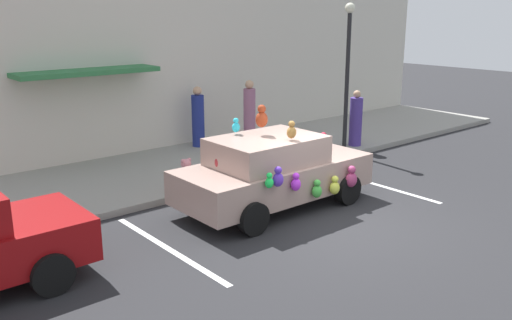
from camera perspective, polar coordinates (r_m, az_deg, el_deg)
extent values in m
plane|color=#262628|center=(11.00, 7.92, -6.39)|extent=(60.00, 60.00, 0.00)
cube|color=gray|center=(14.60, -6.73, -0.57)|extent=(24.00, 4.00, 0.15)
cube|color=beige|center=(15.92, -11.47, 11.97)|extent=(24.00, 0.30, 6.40)
cube|color=#2D7240|center=(14.61, -17.19, 8.77)|extent=(3.60, 1.10, 0.12)
cube|color=silver|center=(13.50, 12.23, -2.45)|extent=(0.12, 3.60, 0.01)
cube|color=silver|center=(9.86, -9.15, -9.06)|extent=(0.12, 3.60, 0.01)
cube|color=tan|center=(11.53, 1.92, -1.83)|extent=(4.27, 1.78, 0.68)
cube|color=tan|center=(11.23, 1.14, 0.99)|extent=(2.22, 1.57, 0.56)
cylinder|color=black|center=(13.11, 3.61, -1.21)|extent=(0.64, 0.22, 0.64)
cylinder|color=black|center=(11.95, 9.51, -3.05)|extent=(0.64, 0.22, 0.64)
cylinder|color=black|center=(11.53, -5.99, -3.61)|extent=(0.64, 0.22, 0.64)
cylinder|color=black|center=(10.18, -0.30, -6.11)|extent=(0.64, 0.22, 0.64)
ellipsoid|color=#2ED3EF|center=(11.40, -2.10, 3.41)|extent=(0.18, 0.14, 0.21)
sphere|color=#2ED3EF|center=(11.37, -2.10, 4.12)|extent=(0.11, 0.11, 0.11)
ellipsoid|color=red|center=(12.66, 7.01, 1.81)|extent=(0.21, 0.18, 0.25)
sphere|color=red|center=(12.62, 7.04, 2.58)|extent=(0.14, 0.14, 0.14)
ellipsoid|color=#993318|center=(11.31, 0.59, 4.23)|extent=(0.27, 0.22, 0.32)
sphere|color=#993318|center=(11.26, 0.59, 5.34)|extent=(0.17, 0.17, 0.17)
ellipsoid|color=#A43667|center=(11.78, 9.88, -2.03)|extent=(0.27, 0.22, 0.32)
sphere|color=#A43667|center=(11.72, 9.93, -1.00)|extent=(0.17, 0.17, 0.17)
ellipsoid|color=#D7DD4A|center=(11.46, 8.18, -2.89)|extent=(0.23, 0.19, 0.27)
sphere|color=#D7DD4A|center=(11.40, 8.22, -1.99)|extent=(0.15, 0.15, 0.15)
ellipsoid|color=green|center=(11.08, 6.36, -3.27)|extent=(0.22, 0.18, 0.26)
sphere|color=green|center=(11.02, 6.38, -2.39)|extent=(0.14, 0.14, 0.14)
ellipsoid|color=#5C33C5|center=(10.22, 2.30, -2.07)|extent=(0.23, 0.18, 0.27)
sphere|color=#5C33C5|center=(10.17, 2.31, -1.08)|extent=(0.14, 0.14, 0.14)
ellipsoid|color=#9DB238|center=(11.63, 6.41, 0.54)|extent=(0.19, 0.15, 0.22)
sphere|color=#9DB238|center=(11.59, 6.43, 1.26)|extent=(0.12, 0.12, 0.12)
ellipsoid|color=olive|center=(10.89, 3.71, 2.88)|extent=(0.21, 0.17, 0.25)
sphere|color=olive|center=(10.85, 3.73, 3.76)|extent=(0.13, 0.13, 0.13)
ellipsoid|color=maroon|center=(10.84, -3.64, -0.19)|extent=(0.28, 0.23, 0.33)
sphere|color=maroon|center=(10.78, -3.66, 0.97)|extent=(0.18, 0.18, 0.18)
ellipsoid|color=#22ED57|center=(10.12, 1.39, -2.39)|extent=(0.17, 0.14, 0.21)
sphere|color=#22ED57|center=(10.08, 1.39, -1.62)|extent=(0.11, 0.11, 0.11)
ellipsoid|color=#9E9538|center=(12.38, 7.19, 1.35)|extent=(0.16, 0.13, 0.19)
sphere|color=#9E9538|center=(12.35, 7.21, 1.94)|extent=(0.10, 0.10, 0.10)
ellipsoid|color=#C134EC|center=(10.60, 4.16, -2.57)|extent=(0.21, 0.17, 0.25)
sphere|color=#C134EC|center=(10.55, 4.18, -1.68)|extent=(0.13, 0.13, 0.13)
cylinder|color=black|center=(10.15, -23.70, -7.55)|extent=(0.64, 0.22, 0.64)
cylinder|color=black|center=(8.69, -20.44, -11.06)|extent=(0.64, 0.22, 0.64)
ellipsoid|color=pink|center=(12.64, -7.23, -1.74)|extent=(0.34, 0.28, 0.42)
sphere|color=pink|center=(12.56, -7.28, -0.42)|extent=(0.24, 0.24, 0.24)
sphere|color=pink|center=(12.49, -7.61, -0.12)|extent=(0.10, 0.10, 0.10)
sphere|color=pink|center=(12.58, -6.97, 0.01)|extent=(0.10, 0.10, 0.10)
cylinder|color=black|center=(15.94, 9.43, 7.95)|extent=(0.12, 0.12, 3.82)
sphere|color=#EAEACC|center=(15.82, 9.76, 15.32)|extent=(0.28, 0.28, 0.28)
cylinder|color=#975F7D|center=(16.29, -0.68, 4.50)|extent=(0.36, 0.36, 1.68)
sphere|color=tan|center=(16.14, -0.69, 7.87)|extent=(0.25, 0.25, 0.25)
cylinder|color=#47348B|center=(16.49, 10.33, 3.93)|extent=(0.37, 0.37, 1.43)
sphere|color=tan|center=(16.35, 10.47, 6.75)|extent=(0.22, 0.22, 0.22)
cylinder|color=navy|center=(16.21, -6.04, 4.06)|extent=(0.37, 0.37, 1.52)
sphere|color=tan|center=(16.06, -6.13, 7.16)|extent=(0.26, 0.26, 0.26)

